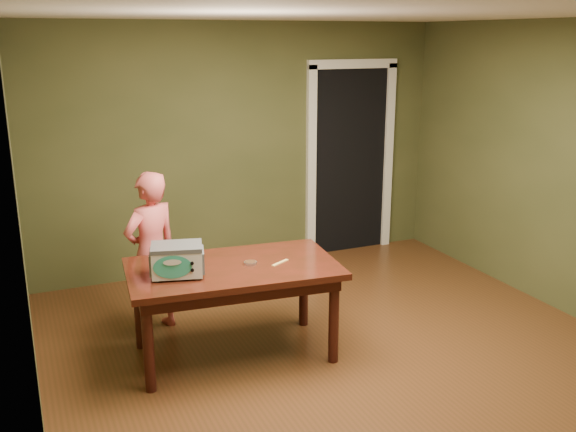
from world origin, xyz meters
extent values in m
plane|color=#572F19|center=(0.00, 0.00, 0.00)|extent=(5.00, 5.00, 0.00)
cube|color=#4D4E29|center=(0.00, 2.50, 1.30)|extent=(4.50, 0.02, 2.60)
cube|color=#4D4E29|center=(-2.25, 0.00, 1.30)|extent=(0.02, 5.00, 2.60)
cube|color=white|center=(0.00, 0.00, 2.60)|extent=(4.50, 5.00, 0.02)
cube|color=black|center=(1.30, 2.80, 1.05)|extent=(0.90, 0.60, 2.10)
cube|color=black|center=(1.30, 2.48, 1.05)|extent=(0.90, 0.02, 2.10)
cube|color=white|center=(0.80, 2.47, 1.05)|extent=(0.10, 0.06, 2.20)
cube|color=white|center=(1.80, 2.47, 1.05)|extent=(0.10, 0.06, 2.20)
cube|color=white|center=(1.30, 2.47, 2.15)|extent=(1.10, 0.06, 0.10)
cube|color=black|center=(-0.79, 0.53, 0.72)|extent=(1.68, 1.05, 0.05)
cube|color=black|center=(-0.79, 0.53, 0.65)|extent=(1.55, 0.92, 0.10)
cylinder|color=black|center=(-1.52, 0.25, 0.35)|extent=(0.08, 0.08, 0.70)
cylinder|color=black|center=(-1.45, 0.95, 0.35)|extent=(0.08, 0.08, 0.70)
cylinder|color=black|center=(-0.12, 0.12, 0.35)|extent=(0.08, 0.08, 0.70)
cylinder|color=black|center=(-0.06, 0.81, 0.35)|extent=(0.08, 0.08, 0.70)
cylinder|color=#4C4F54|center=(-1.40, 0.43, 0.76)|extent=(0.02, 0.02, 0.02)
cylinder|color=#4C4F54|center=(-1.35, 0.62, 0.76)|extent=(0.02, 0.02, 0.02)
cylinder|color=#4C4F54|center=(-1.11, 0.36, 0.76)|extent=(0.02, 0.02, 0.02)
cylinder|color=#4C4F54|center=(-1.06, 0.55, 0.76)|extent=(0.02, 0.02, 0.02)
cube|color=silver|center=(-1.23, 0.49, 0.87)|extent=(0.41, 0.34, 0.20)
cube|color=#4C4F54|center=(-1.23, 0.49, 0.97)|extent=(0.42, 0.34, 0.03)
cube|color=#4C4F54|center=(-1.41, 0.54, 0.87)|extent=(0.07, 0.23, 0.16)
cube|color=#4C4F54|center=(-1.05, 0.44, 0.87)|extent=(0.07, 0.23, 0.16)
ellipsoid|color=teal|center=(-1.29, 0.37, 0.87)|extent=(0.27, 0.08, 0.17)
cylinder|color=black|center=(-1.16, 0.33, 0.89)|extent=(0.03, 0.02, 0.02)
cylinder|color=black|center=(-1.16, 0.33, 0.84)|extent=(0.02, 0.02, 0.02)
cylinder|color=silver|center=(-0.65, 0.51, 0.76)|extent=(0.10, 0.10, 0.02)
cylinder|color=#482818|center=(-0.65, 0.51, 0.77)|extent=(0.09, 0.09, 0.01)
cube|color=#F4C46A|center=(-0.43, 0.44, 0.75)|extent=(0.17, 0.11, 0.01)
imported|color=#D8595A|center=(-1.27, 1.24, 0.69)|extent=(0.60, 0.51, 1.39)
camera|label=1|loc=(-2.25, -3.88, 2.45)|focal=40.00mm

